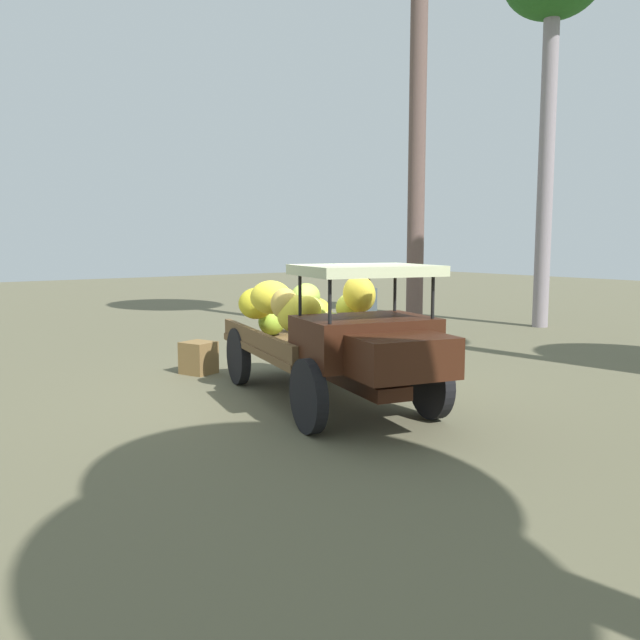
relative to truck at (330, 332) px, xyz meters
name	(u,v)px	position (x,y,z in m)	size (l,w,h in m)	color
ground_plane	(305,393)	(-0.66, 0.06, -0.95)	(60.00, 60.00, 0.00)	#615D45
truck	(330,332)	(0.00, 0.00, 0.00)	(4.65, 2.61, 1.86)	#371A0E
farmer	(363,315)	(-1.13, 1.55, 0.02)	(0.53, 0.47, 1.69)	#455E6D
wooden_crate	(198,358)	(-2.85, -0.49, -0.69)	(0.48, 0.45, 0.52)	olive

